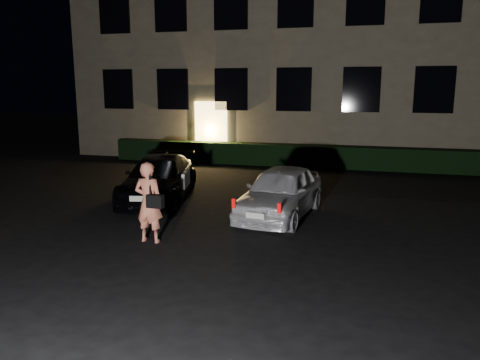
# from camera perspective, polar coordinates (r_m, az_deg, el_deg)

# --- Properties ---
(ground) EXTENTS (80.00, 80.00, 0.00)m
(ground) POSITION_cam_1_polar(r_m,az_deg,el_deg) (8.96, -5.07, -9.09)
(ground) COLOR black
(ground) RESTS_ON ground
(building) EXTENTS (20.00, 8.11, 12.00)m
(building) POSITION_cam_1_polar(r_m,az_deg,el_deg) (23.22, 8.41, 18.34)
(building) COLOR #6A5F4B
(building) RESTS_ON ground
(hedge) EXTENTS (15.00, 0.70, 0.85)m
(hedge) POSITION_cam_1_polar(r_m,az_deg,el_deg) (18.79, 6.19, 3.02)
(hedge) COLOR black
(hedge) RESTS_ON ground
(sedan) EXTENTS (2.47, 4.34, 1.19)m
(sedan) POSITION_cam_1_polar(r_m,az_deg,el_deg) (13.29, -9.82, 0.20)
(sedan) COLOR black
(sedan) RESTS_ON ground
(hatch) EXTENTS (1.88, 3.74, 1.22)m
(hatch) POSITION_cam_1_polar(r_m,az_deg,el_deg) (11.40, 5.00, -1.43)
(hatch) COLOR silver
(hatch) RESTS_ON ground
(man) EXTENTS (0.68, 0.42, 1.66)m
(man) POSITION_cam_1_polar(r_m,az_deg,el_deg) (9.61, -11.04, -2.67)
(man) COLOR #E0775A
(man) RESTS_ON ground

